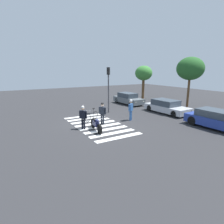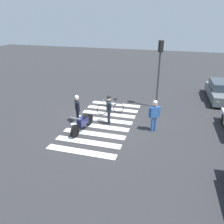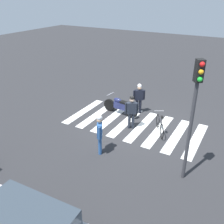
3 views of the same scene
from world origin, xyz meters
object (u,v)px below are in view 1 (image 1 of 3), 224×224
at_px(police_motorcycle, 96,124).
at_px(car_silver_sedan, 167,107).
at_px(leaning_bicycle, 92,116).
at_px(car_grey_coupe, 128,99).
at_px(pedestrian_bystander, 131,108).
at_px(car_blue_hatchback, 217,120).
at_px(officer_on_foot, 102,112).
at_px(traffic_light_pole, 108,83).
at_px(officer_by_motorcycle, 83,116).

bearing_deg(police_motorcycle, car_silver_sedan, 100.47).
bearing_deg(car_silver_sedan, leaning_bicycle, -97.80).
distance_m(car_grey_coupe, car_silver_sedan, 5.85).
height_order(leaning_bicycle, pedestrian_bystander, pedestrian_bystander).
height_order(police_motorcycle, car_blue_hatchback, car_blue_hatchback).
bearing_deg(police_motorcycle, officer_on_foot, 137.06).
relative_size(officer_on_foot, traffic_light_pole, 0.40).
bearing_deg(car_blue_hatchback, car_grey_coupe, 179.98).
relative_size(officer_on_foot, car_grey_coupe, 0.40).
bearing_deg(leaning_bicycle, traffic_light_pole, 125.30).
distance_m(car_blue_hatchback, traffic_light_pole, 9.76).
xyz_separation_m(police_motorcycle, car_grey_coupe, (-7.39, 7.91, 0.18)).
height_order(pedestrian_bystander, car_silver_sedan, pedestrian_bystander).
distance_m(officer_on_foot, car_blue_hatchback, 8.50).
height_order(officer_by_motorcycle, car_blue_hatchback, officer_by_motorcycle).
distance_m(leaning_bicycle, car_grey_coupe, 8.54).
relative_size(leaning_bicycle, pedestrian_bystander, 0.86).
relative_size(car_grey_coupe, traffic_light_pole, 0.99).
bearing_deg(car_silver_sedan, pedestrian_bystander, -83.51).
height_order(pedestrian_bystander, car_blue_hatchback, pedestrian_bystander).
height_order(police_motorcycle, officer_on_foot, officer_on_foot).
bearing_deg(leaning_bicycle, police_motorcycle, -17.74).
bearing_deg(car_blue_hatchback, car_silver_sedan, 174.33).
bearing_deg(traffic_light_pole, officer_by_motorcycle, -48.41).
bearing_deg(officer_on_foot, car_blue_hatchback, 52.87).
bearing_deg(car_silver_sedan, car_blue_hatchback, -5.67).
distance_m(car_silver_sedan, traffic_light_pole, 6.20).
xyz_separation_m(officer_by_motorcycle, car_grey_coupe, (-6.56, 8.54, -0.33)).
height_order(car_blue_hatchback, traffic_light_pole, traffic_light_pole).
bearing_deg(officer_on_foot, car_grey_coupe, 132.31).
xyz_separation_m(officer_by_motorcycle, car_silver_sedan, (-0.74, 9.08, -0.37)).
bearing_deg(car_blue_hatchback, leaning_bicycle, -132.62).
bearing_deg(officer_on_foot, traffic_light_pole, 144.01).
bearing_deg(police_motorcycle, officer_by_motorcycle, -142.53).
height_order(police_motorcycle, car_grey_coupe, car_grey_coupe).
height_order(police_motorcycle, traffic_light_pole, traffic_light_pole).
xyz_separation_m(leaning_bicycle, traffic_light_pole, (-1.91, 2.69, 2.56)).
relative_size(car_grey_coupe, car_blue_hatchback, 0.97).
xyz_separation_m(officer_on_foot, traffic_light_pole, (-3.29, 2.39, 1.94)).
distance_m(officer_by_motorcycle, car_grey_coupe, 10.77).
bearing_deg(traffic_light_pole, car_blue_hatchback, 27.51).
distance_m(leaning_bicycle, car_blue_hatchback, 9.61).
relative_size(officer_on_foot, pedestrian_bystander, 0.97).
bearing_deg(leaning_bicycle, pedestrian_bystander, 61.24).
xyz_separation_m(leaning_bicycle, officer_by_motorcycle, (1.78, -1.46, 0.60)).
height_order(officer_on_foot, car_grey_coupe, officer_on_foot).
relative_size(officer_by_motorcycle, car_blue_hatchback, 0.38).
bearing_deg(car_blue_hatchback, traffic_light_pole, -152.49).
height_order(leaning_bicycle, traffic_light_pole, traffic_light_pole).
xyz_separation_m(pedestrian_bystander, car_grey_coupe, (-6.36, 4.19, -0.39)).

